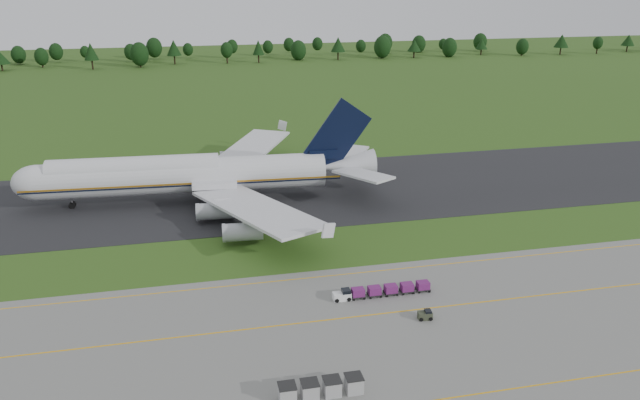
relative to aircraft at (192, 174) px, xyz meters
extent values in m
plane|color=#2C4F17|center=(18.87, -26.51, -5.58)|extent=(600.00, 600.00, 0.00)
cube|color=slate|center=(18.87, -60.51, -5.55)|extent=(300.00, 52.00, 0.06)
cube|color=black|center=(18.87, 1.49, -5.54)|extent=(300.00, 40.00, 0.08)
cube|color=#E7A30D|center=(18.87, -48.51, -5.51)|extent=(300.00, 0.25, 0.01)
cube|color=#E7A30D|center=(18.87, -36.51, -5.51)|extent=(120.00, 0.20, 0.01)
cylinder|color=black|center=(-79.46, 190.82, -4.03)|extent=(0.70, 0.70, 3.10)
cone|color=#173813|center=(-79.46, 190.82, 0.27)|extent=(7.83, 7.83, 5.51)
cylinder|color=black|center=(-63.65, 198.08, -3.95)|extent=(0.70, 0.70, 3.26)
sphere|color=#173813|center=(-63.65, 198.08, -0.60)|extent=(6.25, 6.25, 6.25)
cylinder|color=black|center=(-40.08, 186.22, -3.44)|extent=(0.70, 0.70, 4.29)
cone|color=#173813|center=(-40.08, 186.22, 2.52)|extent=(6.49, 6.49, 7.62)
cylinder|color=black|center=(-19.14, 188.90, -3.61)|extent=(0.70, 0.70, 3.94)
sphere|color=#173813|center=(-19.14, 188.90, 0.44)|extent=(8.40, 8.40, 8.40)
cylinder|color=black|center=(-3.49, 196.06, -3.51)|extent=(0.70, 0.70, 4.13)
cone|color=#173813|center=(-3.49, 196.06, 2.22)|extent=(6.94, 6.94, 7.35)
cylinder|color=black|center=(21.40, 193.33, -3.49)|extent=(0.70, 0.70, 4.17)
sphere|color=#173813|center=(21.40, 193.33, 0.79)|extent=(5.84, 5.84, 5.84)
cylinder|color=black|center=(36.64, 191.97, -3.62)|extent=(0.70, 0.70, 3.92)
cone|color=#173813|center=(36.64, 191.97, 1.83)|extent=(5.66, 5.66, 6.98)
cylinder|color=black|center=(57.45, 197.59, -4.02)|extent=(0.70, 0.70, 3.13)
sphere|color=#173813|center=(57.45, 197.59, -0.80)|extent=(7.71, 7.71, 7.71)
cylinder|color=black|center=(77.15, 194.33, -3.56)|extent=(0.70, 0.70, 4.04)
cone|color=#173813|center=(77.15, 194.33, 2.04)|extent=(7.25, 7.25, 7.17)
cylinder|color=black|center=(100.64, 194.75, -3.68)|extent=(0.70, 0.70, 3.79)
sphere|color=#173813|center=(100.64, 194.75, 0.21)|extent=(8.67, 8.67, 8.67)
cylinder|color=black|center=(117.61, 193.99, -3.95)|extent=(0.70, 0.70, 3.25)
cone|color=#173813|center=(117.61, 193.99, 0.56)|extent=(7.02, 7.02, 5.78)
cylinder|color=black|center=(136.61, 192.88, -4.01)|extent=(0.70, 0.70, 3.15)
sphere|color=#173813|center=(136.61, 192.88, -0.77)|extent=(7.63, 7.63, 7.63)
cylinder|color=black|center=(156.81, 197.29, -4.07)|extent=(0.70, 0.70, 3.02)
cone|color=#173813|center=(156.81, 197.29, 0.13)|extent=(6.34, 6.34, 5.37)
cylinder|color=black|center=(176.40, 189.53, -4.05)|extent=(0.70, 0.70, 3.06)
sphere|color=#173813|center=(176.40, 189.53, -0.90)|extent=(6.45, 6.45, 6.45)
cylinder|color=black|center=(198.85, 189.03, -3.68)|extent=(0.70, 0.70, 3.80)
cone|color=#173813|center=(198.85, 189.03, 1.60)|extent=(7.66, 7.66, 6.76)
cylinder|color=black|center=(220.02, 187.73, -3.68)|extent=(0.70, 0.70, 3.81)
sphere|color=#173813|center=(220.02, 187.73, 0.24)|extent=(5.17, 5.17, 5.17)
cylinder|color=black|center=(241.83, 191.95, -3.89)|extent=(0.70, 0.70, 3.38)
cone|color=#173813|center=(241.83, 191.95, 0.80)|extent=(7.04, 7.04, 6.00)
cylinder|color=silver|center=(-1.27, 0.07, -0.20)|extent=(54.10, 9.78, 6.68)
cylinder|color=silver|center=(-10.53, 0.61, 1.38)|extent=(31.79, 7.03, 5.21)
sphere|color=silver|center=(-28.13, 1.63, -0.20)|extent=(6.68, 6.68, 6.68)
cone|color=silver|center=(30.68, -1.78, 0.26)|extent=(10.55, 6.93, 6.35)
cube|color=orange|center=(-1.47, -3.28, -0.76)|extent=(59.28, 3.49, 0.32)
cube|color=silver|center=(10.16, -18.34, -1.03)|extent=(20.72, 32.68, 0.51)
cube|color=silver|center=(12.21, 17.04, -1.03)|extent=(23.53, 32.04, 0.51)
cylinder|color=#9A9CA2|center=(3.56, -11.91, -3.35)|extent=(6.65, 3.34, 2.97)
cylinder|color=#9A9CA2|center=(7.43, -22.36, -3.35)|extent=(6.65, 3.34, 2.97)
cylinder|color=#9A9CA2|center=(4.91, 11.42, -3.35)|extent=(6.65, 3.34, 2.97)
cylinder|color=#9A9CA2|center=(9.97, 21.35, -3.35)|extent=(6.65, 3.34, 2.97)
cube|color=black|center=(28.38, -1.65, 6.51)|extent=(13.54, 1.29, 14.90)
cube|color=silver|center=(31.67, -8.81, 0.54)|extent=(10.26, 13.03, 0.42)
cube|color=silver|center=(32.47, 5.09, 0.54)|extent=(11.14, 12.79, 0.42)
cylinder|color=slate|center=(-22.57, 1.31, -4.56)|extent=(0.33, 0.33, 2.04)
cylinder|color=black|center=(-22.57, 1.31, -4.98)|extent=(1.25, 0.90, 1.21)
cylinder|color=slate|center=(4.04, -4.42, -4.56)|extent=(0.33, 0.33, 2.04)
cylinder|color=black|center=(4.04, -4.42, -4.98)|extent=(1.25, 0.90, 1.21)
cylinder|color=slate|center=(4.53, 3.92, -4.56)|extent=(0.33, 0.33, 2.04)
cylinder|color=black|center=(4.53, 3.92, -4.98)|extent=(1.25, 0.90, 1.21)
cube|color=white|center=(18.72, -43.77, -5.00)|extent=(2.46, 1.32, 1.04)
cylinder|color=black|center=(17.87, -44.44, -5.24)|extent=(0.57, 0.21, 0.57)
cube|color=black|center=(20.99, -43.77, -5.19)|extent=(1.89, 1.42, 0.11)
cube|color=#5E1A59|center=(20.99, -43.77, -4.62)|extent=(1.70, 1.32, 1.04)
cylinder|color=black|center=(20.24, -44.44, -5.36)|extent=(0.32, 0.14, 0.32)
cube|color=black|center=(23.36, -43.77, -5.19)|extent=(1.89, 1.42, 0.11)
cube|color=#5E1A59|center=(23.36, -43.77, -4.62)|extent=(1.70, 1.32, 1.04)
cylinder|color=black|center=(22.60, -44.44, -5.36)|extent=(0.32, 0.14, 0.32)
cube|color=black|center=(25.72, -43.77, -5.19)|extent=(1.89, 1.42, 0.11)
cube|color=#5E1A59|center=(25.72, -43.77, -4.62)|extent=(1.70, 1.32, 1.04)
cylinder|color=black|center=(24.96, -44.44, -5.36)|extent=(0.32, 0.14, 0.32)
cube|color=black|center=(28.08, -43.77, -5.19)|extent=(1.89, 1.42, 0.11)
cube|color=#5E1A59|center=(28.08, -43.77, -4.62)|extent=(1.70, 1.32, 1.04)
cylinder|color=black|center=(27.33, -44.44, -5.36)|extent=(0.32, 0.14, 0.32)
cube|color=black|center=(30.44, -43.77, -5.19)|extent=(1.89, 1.42, 0.11)
cube|color=#5E1A59|center=(30.44, -43.77, -4.62)|extent=(1.70, 1.32, 1.04)
cylinder|color=black|center=(29.69, -44.44, -5.36)|extent=(0.32, 0.14, 0.32)
cylinder|color=black|center=(18.72, -43.77, -5.24)|extent=(0.57, 0.21, 0.57)
cube|color=#333827|center=(27.98, -50.94, -5.03)|extent=(1.88, 1.23, 0.99)
cylinder|color=black|center=(27.35, -51.47, -5.27)|extent=(0.50, 0.18, 0.50)
cylinder|color=black|center=(28.60, -50.40, -5.27)|extent=(0.50, 0.18, 0.50)
cube|color=#A1A1A1|center=(7.91, -63.19, -4.63)|extent=(1.77, 1.77, 1.77)
cube|color=black|center=(7.91, -63.19, -3.71)|extent=(1.88, 1.88, 0.09)
cube|color=#A1A1A1|center=(10.31, -63.19, -4.63)|extent=(1.77, 1.77, 1.77)
cube|color=black|center=(10.31, -63.19, -3.71)|extent=(1.88, 1.88, 0.09)
cube|color=#A1A1A1|center=(12.71, -63.19, -4.63)|extent=(1.77, 1.77, 1.77)
cube|color=black|center=(12.71, -63.19, -3.71)|extent=(1.88, 1.88, 0.09)
cube|color=#A1A1A1|center=(15.11, -63.19, -4.63)|extent=(1.77, 1.77, 1.77)
cube|color=black|center=(15.11, -63.19, -3.71)|extent=(1.88, 1.88, 0.09)
cube|color=#EE5007|center=(13.15, -20.40, -5.28)|extent=(0.50, 0.12, 0.60)
cube|color=black|center=(13.15, -20.40, -5.56)|extent=(0.30, 0.30, 0.04)
cube|color=#EE5007|center=(21.61, -20.40, -5.28)|extent=(0.50, 0.12, 0.60)
cube|color=black|center=(21.61, -20.40, -5.56)|extent=(0.30, 0.30, 0.04)
camera|label=1|loc=(-0.31, -116.67, 36.76)|focal=35.00mm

